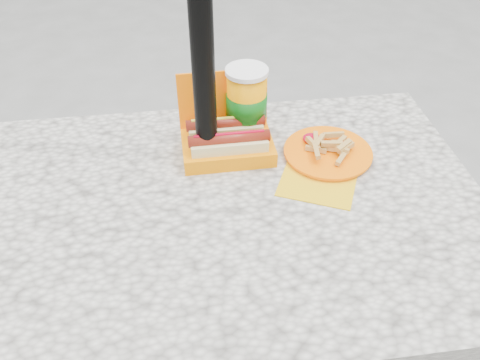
{
  "coord_description": "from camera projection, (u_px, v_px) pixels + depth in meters",
  "views": [
    {
      "loc": [
        -0.05,
        -0.8,
        1.5
      ],
      "look_at": [
        0.06,
        0.02,
        0.8
      ],
      "focal_mm": 38.0,
      "sensor_mm": 36.0,
      "label": 1
    }
  ],
  "objects": [
    {
      "name": "umbrella_pole",
      "position": [
        201.0,
        20.0,
        0.99
      ],
      "size": [
        0.05,
        0.05,
        2.2
      ],
      "primitive_type": "cylinder",
      "color": "black",
      "rests_on": "ground"
    },
    {
      "name": "hotdog_box",
      "position": [
        227.0,
        139.0,
        1.22
      ],
      "size": [
        0.22,
        0.16,
        0.18
      ],
      "rotation": [
        0.0,
        0.0,
        0.01
      ],
      "color": "#FC6A00",
      "rests_on": "picnic_table"
    },
    {
      "name": "soda_cup",
      "position": [
        246.0,
        104.0,
        1.23
      ],
      "size": [
        0.1,
        0.1,
        0.19
      ],
      "rotation": [
        0.0,
        0.0,
        0.04
      ],
      "color": "#FE9500",
      "rests_on": "picnic_table"
    },
    {
      "name": "picnic_table",
      "position": [
        216.0,
        240.0,
        1.17
      ],
      "size": [
        1.2,
        0.8,
        0.75
      ],
      "color": "beige",
      "rests_on": "ground"
    },
    {
      "name": "fries_plate",
      "position": [
        327.0,
        153.0,
        1.22
      ],
      "size": [
        0.26,
        0.3,
        0.04
      ],
      "rotation": [
        0.0,
        0.0,
        -0.18
      ],
      "color": "#E2AC0D",
      "rests_on": "picnic_table"
    }
  ]
}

